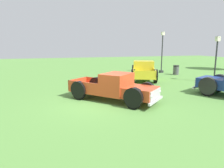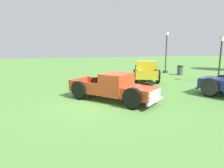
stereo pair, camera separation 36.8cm
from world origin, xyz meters
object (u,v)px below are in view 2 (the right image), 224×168
pickup_truck_foreground (118,88)px  lamp_post_far (166,51)px  lamp_post_near (220,58)px  pickup_truck_behind_right (146,70)px  trash_can (180,70)px

pickup_truck_foreground → lamp_post_far: size_ratio=1.09×
lamp_post_near → lamp_post_far: lamp_post_far is taller
lamp_post_far → pickup_truck_behind_right: bearing=-49.6°
pickup_truck_behind_right → trash_can: 4.45m
pickup_truck_foreground → pickup_truck_behind_right: pickup_truck_behind_right is taller
pickup_truck_behind_right → lamp_post_far: lamp_post_far is taller
lamp_post_near → pickup_truck_foreground: bearing=-71.5°
pickup_truck_foreground → lamp_post_near: 9.90m
pickup_truck_behind_right → lamp_post_near: size_ratio=1.49×
pickup_truck_foreground → lamp_post_near: bearing=108.5°
pickup_truck_behind_right → trash_can: bearing=106.6°
pickup_truck_foreground → lamp_post_far: lamp_post_far is taller
lamp_post_near → trash_can: size_ratio=3.87×
lamp_post_near → lamp_post_far: 6.53m
lamp_post_far → trash_can: lamp_post_far is taller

